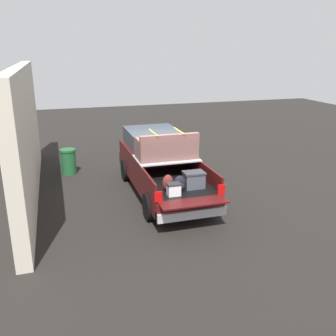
{
  "coord_description": "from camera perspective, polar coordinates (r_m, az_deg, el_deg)",
  "views": [
    {
      "loc": [
        -11.16,
        3.24,
        4.66
      ],
      "look_at": [
        -0.6,
        0.0,
        1.1
      ],
      "focal_mm": 39.91,
      "sensor_mm": 36.0,
      "label": 1
    }
  ],
  "objects": [
    {
      "name": "building_facade",
      "position": [
        12.72,
        -20.88,
        4.94
      ],
      "size": [
        9.67,
        0.36,
        4.14
      ],
      "primitive_type": "cube",
      "color": "beige",
      "rests_on": "ground_plane"
    },
    {
      "name": "trash_can",
      "position": [
        14.86,
        -14.96,
        0.97
      ],
      "size": [
        0.6,
        0.6,
        0.98
      ],
      "color": "#1E592D",
      "rests_on": "ground_plane"
    },
    {
      "name": "pickup_truck",
      "position": [
        12.54,
        -1.3,
        0.76
      ],
      "size": [
        6.05,
        2.06,
        2.23
      ],
      "color": "#470F0F",
      "rests_on": "ground_plane"
    },
    {
      "name": "ground_plane",
      "position": [
        12.52,
        -0.81,
        -3.99
      ],
      "size": [
        40.0,
        40.0,
        0.0
      ],
      "primitive_type": "plane",
      "color": "black"
    }
  ]
}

